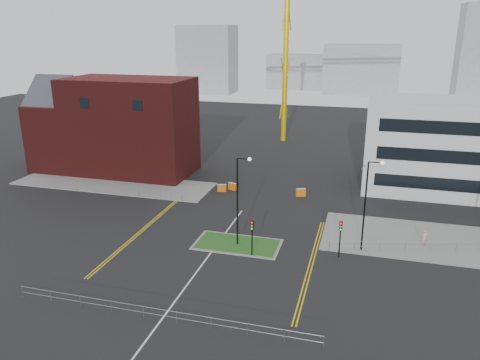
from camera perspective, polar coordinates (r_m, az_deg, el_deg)
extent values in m
plane|color=black|center=(41.26, -6.15, -12.19)|extent=(200.00, 200.00, 0.00)
cube|color=slate|center=(67.70, -15.18, -0.42)|extent=(28.00, 8.00, 0.12)
cube|color=slate|center=(52.01, 23.54, -6.97)|extent=(24.00, 10.00, 0.12)
cube|color=slate|center=(47.36, -0.31, -7.85)|extent=(8.60, 4.60, 0.08)
cube|color=#21551C|center=(47.35, -0.31, -7.83)|extent=(8.00, 4.00, 0.12)
cube|color=#461211|center=(71.01, -13.21, 6.37)|extent=(18.00, 10.00, 14.00)
cube|color=black|center=(68.17, -18.45, 8.89)|extent=(1.40, 0.10, 1.40)
cube|color=black|center=(64.10, -12.41, 8.86)|extent=(1.40, 0.10, 1.40)
cube|color=#461211|center=(77.80, -20.94, 5.13)|extent=(6.00, 10.00, 10.00)
cube|color=#2D3038|center=(76.95, -21.35, 8.76)|extent=(6.40, 8.49, 8.49)
cube|color=silver|center=(67.80, 25.64, 3.67)|extent=(25.00, 12.00, 12.00)
cube|color=black|center=(62.97, 26.07, -0.71)|extent=(22.00, 0.10, 1.60)
cube|color=black|center=(62.05, 26.51, 2.36)|extent=(22.00, 0.10, 1.60)
cube|color=black|center=(61.32, 26.96, 5.51)|extent=(22.00, 0.10, 1.60)
cylinder|color=yellow|center=(89.53, 5.59, 14.94)|extent=(1.00, 1.00, 32.26)
cylinder|color=black|center=(45.60, -0.32, -2.80)|extent=(0.16, 0.16, 9.00)
cylinder|color=black|center=(44.06, 0.42, 2.61)|extent=(1.20, 0.10, 0.10)
sphere|color=silver|center=(43.91, 1.18, 2.55)|extent=(0.36, 0.36, 0.36)
cylinder|color=black|center=(45.96, 14.96, -3.27)|extent=(0.16, 0.16, 9.00)
cylinder|color=black|center=(44.59, 16.18, 2.08)|extent=(1.20, 0.10, 0.10)
sphere|color=silver|center=(44.61, 16.95, 2.01)|extent=(0.36, 0.36, 0.36)
cylinder|color=black|center=(44.52, 1.48, -7.53)|extent=(0.12, 0.12, 3.00)
cube|color=black|center=(43.82, 1.49, -5.53)|extent=(0.28, 0.22, 0.90)
sphere|color=red|center=(43.59, 1.46, -5.23)|extent=(0.18, 0.18, 0.18)
sphere|color=orange|center=(43.71, 1.45, -5.59)|extent=(0.18, 0.18, 0.18)
sphere|color=#0CCC33|center=(43.83, 1.45, -5.95)|extent=(0.18, 0.18, 0.18)
cylinder|color=black|center=(45.30, 12.05, -7.48)|extent=(0.12, 0.12, 3.00)
cube|color=black|center=(44.61, 12.19, -5.51)|extent=(0.28, 0.22, 0.90)
sphere|color=red|center=(44.38, 12.21, -5.22)|extent=(0.18, 0.18, 0.18)
sphere|color=orange|center=(44.49, 12.18, -5.57)|extent=(0.18, 0.18, 0.18)
sphere|color=#0CCC33|center=(44.61, 12.16, -5.93)|extent=(0.18, 0.18, 0.18)
cylinder|color=gray|center=(36.05, -9.80, -15.26)|extent=(24.00, 0.04, 0.04)
cylinder|color=gray|center=(36.33, -9.76, -15.92)|extent=(24.00, 0.04, 0.04)
cylinder|color=gray|center=(42.32, -25.01, -12.26)|extent=(0.05, 0.05, 1.10)
cylinder|color=gray|center=(33.71, 10.20, -18.96)|extent=(0.05, 0.05, 1.10)
cylinder|color=gray|center=(59.96, -9.72, -1.42)|extent=(6.00, 0.04, 0.04)
cylinder|color=gray|center=(60.12, -9.69, -1.87)|extent=(6.00, 0.04, 0.04)
cylinder|color=gray|center=(61.41, -12.23, -1.60)|extent=(0.05, 0.05, 1.10)
cylinder|color=gray|center=(58.96, -7.05, -2.14)|extent=(0.05, 0.05, 1.10)
cylinder|color=gray|center=(49.13, 22.30, -7.00)|extent=(19.01, 5.04, 0.04)
cylinder|color=gray|center=(49.33, 22.23, -7.53)|extent=(19.01, 5.04, 0.04)
cylinder|color=gray|center=(46.66, 10.83, -7.92)|extent=(0.05, 0.05, 1.10)
cube|color=silver|center=(42.88, -5.16, -10.91)|extent=(0.15, 30.00, 0.01)
cube|color=gold|center=(52.82, -11.32, -5.44)|extent=(0.12, 24.00, 0.01)
cube|color=gold|center=(52.69, -11.03, -5.48)|extent=(0.12, 24.00, 0.01)
cube|color=gold|center=(44.34, 8.48, -10.02)|extent=(0.12, 20.00, 0.01)
cube|color=gold|center=(44.31, 8.87, -10.05)|extent=(0.12, 20.00, 0.01)
cube|color=gray|center=(162.45, -3.95, 14.46)|extent=(18.00, 12.00, 22.00)
cube|color=gray|center=(163.57, 14.53, 12.92)|extent=(24.00, 12.00, 16.00)
cube|color=gray|center=(175.00, 8.54, 12.91)|extent=(30.00, 12.00, 12.00)
imported|color=#DB8F8E|center=(50.26, 21.61, -6.61)|extent=(0.72, 0.60, 1.69)
cube|color=#D85F0C|center=(62.26, -2.23, -0.98)|extent=(1.23, 0.70, 0.97)
cube|color=silver|center=(62.12, -2.24, -0.60)|extent=(1.23, 0.70, 0.12)
cube|color=#C4610A|center=(62.79, -0.93, -0.80)|extent=(1.23, 0.76, 0.97)
cube|color=silver|center=(62.65, -0.93, -0.42)|extent=(1.23, 0.76, 0.12)
cube|color=orange|center=(60.96, 7.42, -1.52)|extent=(1.29, 0.83, 1.02)
cube|color=silver|center=(60.81, 7.43, -1.11)|extent=(1.29, 0.83, 0.12)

